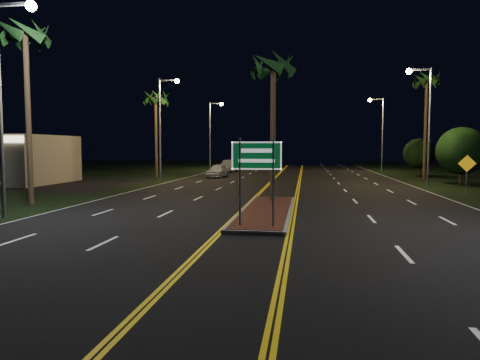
% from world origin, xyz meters
% --- Properties ---
extents(ground, '(120.00, 120.00, 0.00)m').
position_xyz_m(ground, '(0.00, 0.00, 0.00)').
color(ground, black).
rests_on(ground, ground).
extents(median_island, '(2.25, 10.25, 0.17)m').
position_xyz_m(median_island, '(0.00, 7.00, 0.08)').
color(median_island, gray).
rests_on(median_island, ground).
extents(highway_sign, '(1.80, 0.08, 3.20)m').
position_xyz_m(highway_sign, '(0.00, 2.80, 2.40)').
color(highway_sign, gray).
rests_on(highway_sign, ground).
extents(streetlight_left_near, '(1.91, 0.44, 9.00)m').
position_xyz_m(streetlight_left_near, '(-10.61, 4.00, 5.66)').
color(streetlight_left_near, gray).
rests_on(streetlight_left_near, ground).
extents(streetlight_left_mid, '(1.91, 0.44, 9.00)m').
position_xyz_m(streetlight_left_mid, '(-10.61, 24.00, 5.66)').
color(streetlight_left_mid, gray).
rests_on(streetlight_left_mid, ground).
extents(streetlight_left_far, '(1.91, 0.44, 9.00)m').
position_xyz_m(streetlight_left_far, '(-10.61, 44.00, 5.66)').
color(streetlight_left_far, gray).
rests_on(streetlight_left_far, ground).
extents(streetlight_right_mid, '(1.91, 0.44, 9.00)m').
position_xyz_m(streetlight_right_mid, '(10.61, 22.00, 5.66)').
color(streetlight_right_mid, gray).
rests_on(streetlight_right_mid, ground).
extents(streetlight_right_far, '(1.91, 0.44, 9.00)m').
position_xyz_m(streetlight_right_far, '(10.61, 42.00, 5.66)').
color(streetlight_right_far, gray).
rests_on(streetlight_right_far, ground).
extents(palm_median, '(2.40, 2.40, 8.30)m').
position_xyz_m(palm_median, '(0.00, 10.50, 7.28)').
color(palm_median, '#382819').
rests_on(palm_median, ground).
extents(palm_left_near, '(2.40, 2.40, 9.80)m').
position_xyz_m(palm_left_near, '(-12.50, 8.00, 8.68)').
color(palm_left_near, '#382819').
rests_on(palm_left_near, ground).
extents(palm_left_far, '(2.40, 2.40, 8.80)m').
position_xyz_m(palm_left_far, '(-12.80, 28.00, 7.75)').
color(palm_left_far, '#382819').
rests_on(palm_left_far, ground).
extents(palm_right_far, '(2.40, 2.40, 10.30)m').
position_xyz_m(palm_right_far, '(12.80, 30.00, 9.14)').
color(palm_right_far, '#382819').
rests_on(palm_right_far, ground).
extents(shrub_mid, '(3.78, 3.78, 4.62)m').
position_xyz_m(shrub_mid, '(14.00, 24.00, 2.73)').
color(shrub_mid, '#382819').
rests_on(shrub_mid, ground).
extents(shrub_far, '(3.24, 3.24, 3.96)m').
position_xyz_m(shrub_far, '(13.80, 36.00, 2.34)').
color(shrub_far, '#382819').
rests_on(shrub_far, ground).
extents(car_near, '(2.46, 4.84, 1.56)m').
position_xyz_m(car_near, '(-7.03, 29.89, 0.78)').
color(car_near, silver).
rests_on(car_near, ground).
extents(car_far, '(2.65, 5.29, 1.70)m').
position_xyz_m(car_far, '(-7.56, 39.70, 0.85)').
color(car_far, '#ACADB6').
rests_on(car_far, ground).
extents(warning_sign, '(1.05, 0.17, 2.51)m').
position_xyz_m(warning_sign, '(11.81, 16.37, 1.64)').
color(warning_sign, gray).
rests_on(warning_sign, ground).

